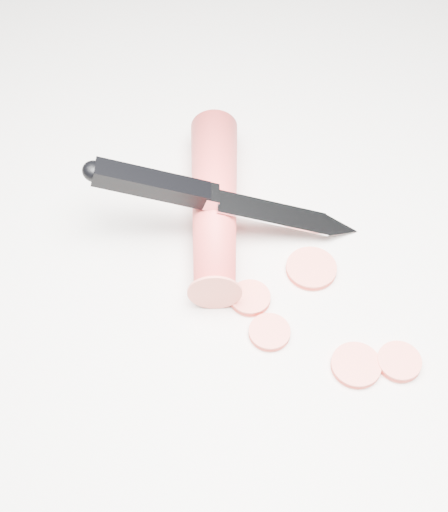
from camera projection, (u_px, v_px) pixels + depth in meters
ground at (285, 267)px, 0.57m from camera, size 2.40×2.40×0.00m
carrot at (214, 202)px, 0.59m from camera, size 0.12×0.17×0.04m
carrot_slice_0 at (356, 365)px, 0.52m from camera, size 0.04×0.04×0.01m
carrot_slice_1 at (270, 332)px, 0.53m from camera, size 0.03×0.03×0.01m
carrot_slice_2 at (311, 269)px, 0.57m from camera, size 0.04×0.04×0.01m
carrot_slice_3 at (399, 362)px, 0.52m from camera, size 0.03×0.03×0.01m
carrot_slice_4 at (250, 298)px, 0.55m from camera, size 0.03×0.03×0.01m
kitchen_knife at (227, 198)px, 0.56m from camera, size 0.21×0.13×0.08m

